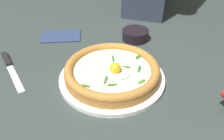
{
  "coord_description": "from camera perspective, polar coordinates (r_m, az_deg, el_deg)",
  "views": [
    {
      "loc": [
        0.15,
        -0.49,
        0.4
      ],
      "look_at": [
        0.04,
        0.01,
        0.03
      ],
      "focal_mm": 37.63,
      "sensor_mm": 36.0,
      "label": 1
    }
  ],
  "objects": [
    {
      "name": "pizza",
      "position": [
        0.63,
        0.02,
        -0.15
      ],
      "size": [
        0.26,
        0.26,
        0.05
      ],
      "color": "#B07837",
      "rests_on": "pizza_plate"
    },
    {
      "name": "table_knife",
      "position": [
        0.77,
        -23.71,
        1.12
      ],
      "size": [
        0.16,
        0.17,
        0.01
      ],
      "color": "silver",
      "rests_on": "ground"
    },
    {
      "name": "pizza_plate",
      "position": [
        0.65,
        0.0,
        -1.86
      ],
      "size": [
        0.29,
        0.29,
        0.01
      ],
      "primitive_type": "cylinder",
      "color": "white",
      "rests_on": "ground"
    },
    {
      "name": "folded_napkin",
      "position": [
        0.88,
        -12.32,
        8.15
      ],
      "size": [
        0.16,
        0.13,
        0.01
      ],
      "primitive_type": "cube",
      "rotation": [
        0.0,
        0.0,
        3.44
      ],
      "color": "navy",
      "rests_on": "ground"
    },
    {
      "name": "ground_plane",
      "position": [
        0.66,
        -3.94,
        -3.57
      ],
      "size": [
        2.4,
        2.4,
        0.03
      ],
      "primitive_type": "cube",
      "color": "#333D3B",
      "rests_on": "ground"
    },
    {
      "name": "side_bowl",
      "position": [
        0.84,
        5.7,
        8.52
      ],
      "size": [
        0.09,
        0.09,
        0.04
      ],
      "primitive_type": "cylinder",
      "color": "black",
      "rests_on": "ground"
    }
  ]
}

